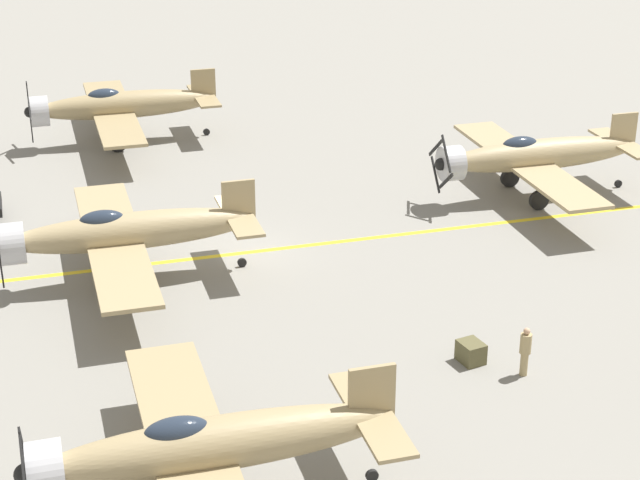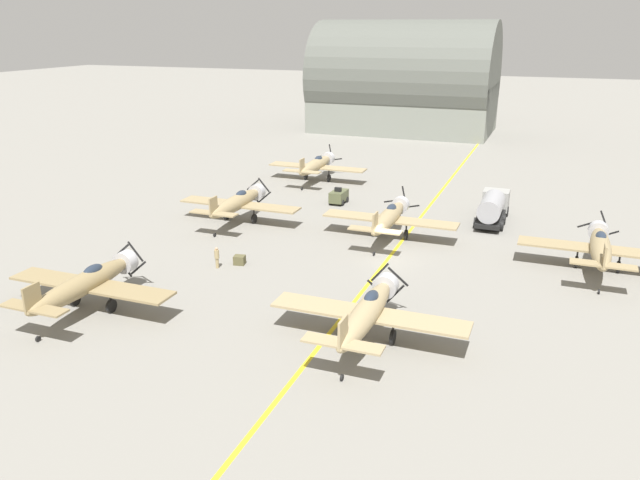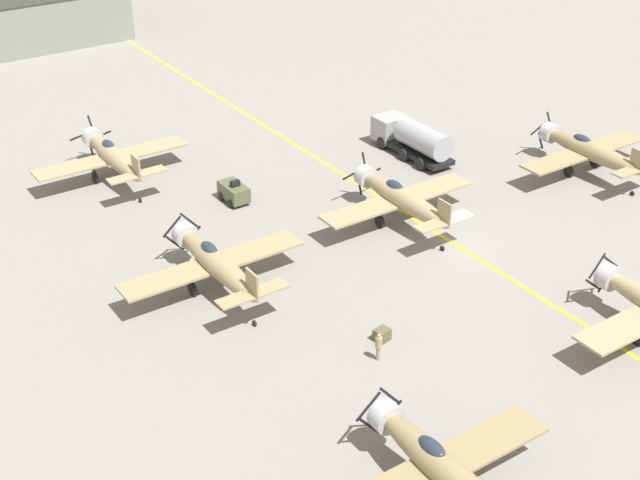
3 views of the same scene
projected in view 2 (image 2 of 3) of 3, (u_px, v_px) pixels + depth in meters
The scene contains 13 objects.
ground_plane at pixel (388, 258), 50.78m from camera, with size 400.00×400.00×0.00m, color gray.
taxiway_stripe at pixel (388, 258), 50.78m from camera, with size 0.30×160.00×0.01m, color yellow.
airplane_mid_right at pixel (600, 247), 47.46m from camera, with size 12.00×9.98×3.67m.
airplane_near_left at pixel (87, 283), 40.83m from camera, with size 12.00×9.98×3.65m.
airplane_far_left at pixel (316, 165), 75.07m from camera, with size 12.00×9.98×3.78m.
airplane_mid_center at pixel (389, 217), 54.76m from camera, with size 12.00×9.98×3.77m.
airplane_near_center at pixel (367, 312), 36.73m from camera, with size 12.00×9.98×3.65m.
airplane_mid_left at pixel (238, 202), 59.33m from camera, with size 12.00×9.98×3.65m.
fuel_tanker at pixel (493, 207), 59.73m from camera, with size 2.68×8.00×2.98m.
tow_tractor at pixel (339, 196), 66.18m from camera, with size 1.57×2.60×1.79m.
ground_crew_walking at pixel (217, 257), 48.50m from camera, with size 0.37×0.37×1.72m.
supply_crate_by_tanker at pixel (240, 260), 49.42m from camera, with size 0.87×0.72×0.72m, color brown.
hangar at pixel (404, 86), 109.40m from camera, with size 30.70×19.31×19.31m.
Camera 2 is at (11.76, -46.35, 18.03)m, focal length 35.00 mm.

